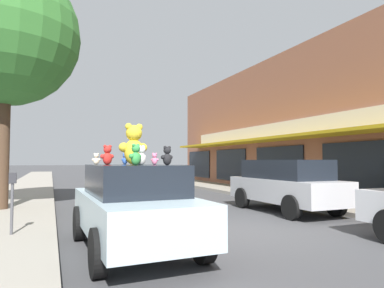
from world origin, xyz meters
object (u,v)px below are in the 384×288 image
at_px(teddy_bear_blue, 125,159).
at_px(teddy_bear_red, 107,155).
at_px(teddy_bear_teal, 140,157).
at_px(parking_meter, 12,195).
at_px(teddy_bear_pink, 155,159).
at_px(teddy_bear_green, 136,155).
at_px(teddy_bear_black, 167,156).
at_px(teddy_bear_orange, 107,158).
at_px(teddy_bear_cream, 96,159).
at_px(plush_art_car, 133,205).
at_px(street_tree, 5,34).
at_px(teddy_bear_giant, 134,145).
at_px(teddy_bear_white, 141,155).
at_px(parked_car_far_center, 285,184).

bearing_deg(teddy_bear_blue, teddy_bear_red, 92.82).
distance_m(teddy_bear_teal, parking_meter, 2.73).
height_order(teddy_bear_pink, teddy_bear_green, teddy_bear_green).
bearing_deg(teddy_bear_black, teddy_bear_red, -78.37).
distance_m(teddy_bear_orange, teddy_bear_cream, 0.36).
relative_size(teddy_bear_teal, teddy_bear_black, 1.06).
bearing_deg(teddy_bear_cream, parking_meter, -27.36).
xyz_separation_m(plush_art_car, street_tree, (-2.89, 5.96, 4.92)).
bearing_deg(teddy_bear_giant, teddy_bear_orange, -70.20).
height_order(teddy_bear_white, teddy_bear_orange, teddy_bear_white).
bearing_deg(teddy_bear_blue, teddy_bear_green, 127.71).
xyz_separation_m(teddy_bear_giant, street_tree, (-2.92, 5.80, 3.78)).
distance_m(plush_art_car, teddy_bear_cream, 1.21).
height_order(teddy_bear_giant, teddy_bear_white, teddy_bear_giant).
bearing_deg(teddy_bear_giant, teddy_bear_pink, 137.21).
xyz_separation_m(teddy_bear_black, teddy_bear_green, (-0.47, 0.30, 0.02)).
bearing_deg(teddy_bear_black, parking_meter, -65.83).
xyz_separation_m(teddy_bear_giant, teddy_bear_pink, (0.36, -0.22, -0.28)).
relative_size(teddy_bear_white, teddy_bear_blue, 1.48).
height_order(teddy_bear_black, teddy_bear_green, teddy_bear_green).
relative_size(teddy_bear_white, parked_car_far_center, 0.08).
bearing_deg(teddy_bear_black, teddy_bear_white, -77.87).
distance_m(teddy_bear_teal, parked_car_far_center, 5.75).
relative_size(teddy_bear_pink, teddy_bear_black, 0.70).
bearing_deg(parking_meter, teddy_bear_white, -42.34).
height_order(teddy_bear_white, teddy_bear_pink, teddy_bear_white).
distance_m(plush_art_car, teddy_bear_teal, 1.31).
xyz_separation_m(teddy_bear_orange, teddy_bear_red, (-0.07, -0.49, 0.05)).
bearing_deg(teddy_bear_teal, teddy_bear_giant, 68.43).
height_order(teddy_bear_cream, street_tree, street_tree).
xyz_separation_m(teddy_bear_giant, teddy_bear_teal, (0.29, 0.72, -0.22)).
bearing_deg(teddy_bear_red, teddy_bear_white, 103.34).
distance_m(teddy_bear_cream, parked_car_far_center, 6.73).
xyz_separation_m(teddy_bear_pink, teddy_bear_blue, (-0.38, 0.96, 0.01)).
xyz_separation_m(teddy_bear_orange, teddy_bear_green, (0.27, -1.44, 0.04)).
height_order(teddy_bear_cream, parking_meter, teddy_bear_cream).
bearing_deg(teddy_bear_white, teddy_bear_green, 11.73).
relative_size(teddy_bear_blue, teddy_bear_green, 0.64).
distance_m(teddy_bear_giant, teddy_bear_cream, 0.83).
height_order(teddy_bear_white, parking_meter, teddy_bear_white).
height_order(teddy_bear_black, street_tree, street_tree).
relative_size(teddy_bear_teal, teddy_bear_green, 0.93).
bearing_deg(teddy_bear_black, teddy_bear_giant, -93.77).
relative_size(teddy_bear_red, street_tree, 0.05).
bearing_deg(teddy_bear_red, teddy_bear_orange, -117.17).
distance_m(teddy_bear_blue, teddy_bear_red, 0.72).
bearing_deg(teddy_bear_blue, teddy_bear_giant, 133.69).
bearing_deg(parking_meter, teddy_bear_green, -46.85).
bearing_deg(teddy_bear_green, teddy_bear_pink, -165.46).
relative_size(teddy_bear_orange, teddy_bear_cream, 1.23).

